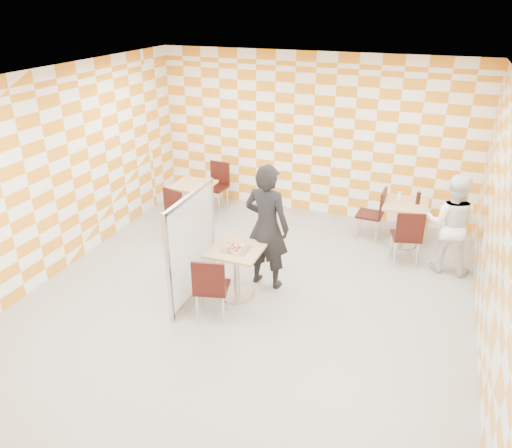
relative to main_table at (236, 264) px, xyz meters
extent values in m
plane|color=#989893|center=(0.18, -0.17, -0.51)|extent=(7.00, 7.00, 0.00)
plane|color=white|center=(0.18, -0.17, 2.49)|extent=(7.00, 7.00, 0.00)
plane|color=white|center=(0.18, 3.33, 0.99)|extent=(6.00, 0.00, 6.00)
plane|color=white|center=(-2.82, -0.17, 0.99)|extent=(0.00, 7.00, 7.00)
plane|color=white|center=(3.18, -0.17, 0.99)|extent=(0.00, 7.00, 7.00)
cube|color=tan|center=(0.00, 0.00, 0.22)|extent=(0.70, 0.70, 0.04)
cylinder|color=#A5A5AA|center=(0.00, 0.00, -0.14)|extent=(0.08, 0.08, 0.70)
cylinder|color=#A5A5AA|center=(0.00, 0.00, -0.49)|extent=(0.50, 0.50, 0.03)
cube|color=tan|center=(2.02, 2.45, 0.22)|extent=(0.70, 0.70, 0.04)
cylinder|color=#A5A5AA|center=(2.02, 2.45, -0.14)|extent=(0.08, 0.08, 0.70)
cylinder|color=#A5A5AA|center=(2.02, 2.45, -0.49)|extent=(0.50, 0.50, 0.03)
cube|color=tan|center=(-1.70, 2.06, 0.22)|extent=(0.70, 0.70, 0.04)
cylinder|color=#A5A5AA|center=(-1.70, 2.06, -0.14)|extent=(0.08, 0.08, 0.70)
cylinder|color=#A5A5AA|center=(-1.70, 2.06, -0.49)|extent=(0.50, 0.50, 0.03)
cube|color=black|center=(-0.10, -0.58, -0.06)|extent=(0.51, 0.51, 0.04)
cube|color=black|center=(-0.05, -0.77, 0.19)|extent=(0.42, 0.14, 0.45)
cylinder|color=silver|center=(0.02, -0.38, -0.29)|extent=(0.03, 0.03, 0.43)
cylinder|color=silver|center=(-0.31, -0.46, -0.29)|extent=(0.03, 0.03, 0.43)
cylinder|color=silver|center=(0.10, -0.71, -0.29)|extent=(0.03, 0.03, 0.43)
cylinder|color=silver|center=(-0.23, -0.79, -0.29)|extent=(0.03, 0.03, 0.43)
cube|color=black|center=(2.11, 1.83, -0.06)|extent=(0.52, 0.52, 0.04)
cube|color=black|center=(2.16, 1.64, 0.19)|extent=(0.42, 0.15, 0.45)
cylinder|color=silver|center=(2.23, 2.04, -0.29)|extent=(0.03, 0.03, 0.43)
cylinder|color=silver|center=(1.90, 1.95, -0.29)|extent=(0.03, 0.03, 0.43)
cylinder|color=silver|center=(2.32, 1.71, -0.29)|extent=(0.03, 0.03, 0.43)
cylinder|color=silver|center=(1.99, 1.63, -0.29)|extent=(0.03, 0.03, 0.43)
cube|color=black|center=(1.45, 2.48, -0.06)|extent=(0.44, 0.44, 0.04)
cube|color=black|center=(1.65, 2.47, 0.19)|extent=(0.06, 0.42, 0.45)
cylinder|color=silver|center=(1.29, 2.66, -0.29)|extent=(0.03, 0.03, 0.43)
cylinder|color=silver|center=(1.27, 2.32, -0.29)|extent=(0.03, 0.03, 0.43)
cylinder|color=silver|center=(1.63, 2.64, -0.29)|extent=(0.03, 0.03, 0.43)
cylinder|color=silver|center=(1.61, 2.31, -0.29)|extent=(0.03, 0.03, 0.43)
cube|color=black|center=(-1.62, 1.46, -0.06)|extent=(0.52, 0.52, 0.04)
cube|color=black|center=(-1.68, 1.27, 0.19)|extent=(0.41, 0.16, 0.45)
cylinder|color=silver|center=(-1.41, 1.57, -0.29)|extent=(0.03, 0.03, 0.43)
cylinder|color=silver|center=(-1.74, 1.67, -0.29)|extent=(0.03, 0.03, 0.43)
cylinder|color=silver|center=(-1.51, 1.25, -0.29)|extent=(0.03, 0.03, 0.43)
cylinder|color=silver|center=(-1.83, 1.34, -0.29)|extent=(0.03, 0.03, 0.43)
cube|color=black|center=(-1.58, 2.74, -0.06)|extent=(0.46, 0.46, 0.04)
cube|color=black|center=(-1.56, 2.94, 0.19)|extent=(0.42, 0.08, 0.45)
cylinder|color=silver|center=(-1.77, 2.59, -0.29)|extent=(0.03, 0.03, 0.43)
cylinder|color=silver|center=(-1.43, 2.55, -0.29)|extent=(0.03, 0.03, 0.43)
cylinder|color=silver|center=(-1.73, 2.93, -0.29)|extent=(0.03, 0.03, 0.43)
cylinder|color=silver|center=(-1.40, 2.89, -0.29)|extent=(0.03, 0.03, 0.43)
cube|color=white|center=(-0.55, -0.22, 0.29)|extent=(0.02, 1.30, 1.40)
cube|color=#B2B2B7|center=(-0.55, -0.22, 1.01)|extent=(0.05, 1.30, 0.05)
cube|color=#B2B2B7|center=(-0.55, -0.22, -0.43)|extent=(0.05, 1.30, 0.05)
cube|color=#B2B2B7|center=(-0.55, -0.87, 0.29)|extent=(0.05, 0.05, 1.50)
cylinder|color=#B2B2B7|center=(-0.55, -0.87, -0.48)|extent=(0.08, 0.08, 0.05)
cube|color=#B2B2B7|center=(-0.55, 0.43, 0.29)|extent=(0.05, 0.05, 1.50)
cylinder|color=#B2B2B7|center=(-0.55, 0.43, -0.48)|extent=(0.08, 0.08, 0.05)
imported|color=black|center=(0.28, 0.46, 0.41)|extent=(0.72, 0.52, 1.84)
imported|color=white|center=(2.73, 1.81, 0.26)|extent=(0.80, 0.65, 1.55)
cube|color=silver|center=(0.00, -0.02, 0.24)|extent=(0.38, 0.34, 0.01)
cone|color=tan|center=(0.00, -0.02, 0.26)|extent=(0.40, 0.40, 0.02)
cone|color=#F2D88C|center=(0.00, 0.00, 0.27)|extent=(0.33, 0.33, 0.01)
cylinder|color=maroon|center=(-0.06, -0.12, 0.28)|extent=(0.04, 0.04, 0.01)
cylinder|color=maroon|center=(0.05, -0.11, 0.28)|extent=(0.04, 0.04, 0.01)
cylinder|color=maroon|center=(0.00, -0.04, 0.28)|extent=(0.04, 0.04, 0.01)
cylinder|color=maroon|center=(-0.05, 0.01, 0.28)|extent=(0.04, 0.04, 0.01)
cylinder|color=maroon|center=(0.06, -0.01, 0.28)|extent=(0.04, 0.04, 0.01)
torus|color=black|center=(0.05, -0.05, 0.28)|extent=(0.03, 0.03, 0.01)
torus|color=black|center=(-0.02, -0.08, 0.28)|extent=(0.03, 0.03, 0.01)
torus|color=black|center=(0.02, 0.02, 0.28)|extent=(0.03, 0.03, 0.01)
torus|color=black|center=(-0.07, -0.04, 0.28)|extent=(0.03, 0.03, 0.01)
cylinder|color=white|center=(1.89, 2.57, 0.32)|extent=(0.06, 0.06, 0.16)
cylinder|color=red|center=(1.89, 2.57, 0.42)|extent=(0.04, 0.04, 0.04)
cylinder|color=black|center=(2.20, 2.50, 0.34)|extent=(0.07, 0.07, 0.20)
cylinder|color=red|center=(2.20, 2.50, 0.46)|extent=(0.03, 0.03, 0.03)
camera|label=1|loc=(2.35, -5.54, 3.40)|focal=35.00mm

